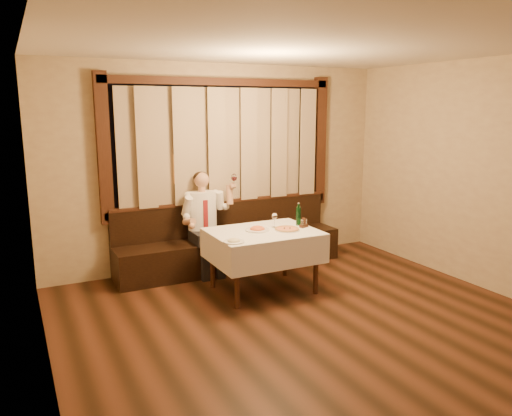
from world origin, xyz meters
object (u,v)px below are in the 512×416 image
banquette (230,246)px  pasta_cream (234,239)px  pasta_red (257,227)px  green_bottle (298,216)px  cruet_caddy (304,224)px  seated_man (205,215)px  dining_table (263,239)px  pizza (287,229)px

banquette → pasta_cream: (-0.53, -1.34, 0.48)m
pasta_red → green_bottle: bearing=2.3°
green_bottle → cruet_caddy: size_ratio=2.37×
cruet_caddy → banquette: bearing=99.9°
pasta_red → cruet_caddy: (0.59, -0.11, 0.00)m
banquette → green_bottle: size_ratio=11.13×
green_bottle → seated_man: 1.27m
pasta_red → pasta_cream: (-0.47, -0.36, -0.01)m
cruet_caddy → seated_man: 1.36m
pasta_cream → seated_man: bearing=83.9°
green_bottle → seated_man: size_ratio=0.21×
dining_table → seated_man: 1.03m
dining_table → green_bottle: green_bottle is taller
pasta_red → cruet_caddy: cruet_caddy is taller
banquette → pasta_cream: size_ratio=13.68×
banquette → seated_man: seated_man is taller
banquette → seated_man: (-0.40, -0.09, 0.49)m
pasta_cream → seated_man: seated_man is taller
pasta_red → pizza: bearing=-22.9°
pasta_red → seated_man: bearing=110.7°
pizza → seated_man: (-0.67, 1.03, 0.04)m
dining_table → cruet_caddy: (0.53, -0.06, 0.15)m
pasta_cream → seated_man: size_ratio=0.17×
pasta_red → green_bottle: 0.60m
pizza → cruet_caddy: bearing=7.5°
pasta_cream → cruet_caddy: size_ratio=1.93×
pizza → dining_table: bearing=160.1°
pizza → pasta_cream: (-0.80, -0.22, 0.02)m
dining_table → banquette: bearing=90.0°
pizza → pasta_red: (-0.33, 0.14, 0.03)m
banquette → pizza: (0.27, -1.12, 0.46)m
pizza → green_bottle: 0.33m
green_bottle → seated_man: (-0.93, 0.87, -0.07)m
dining_table → pasta_red: bearing=145.0°
pasta_red → cruet_caddy: size_ratio=2.40×
pasta_cream → cruet_caddy: (1.06, 0.25, 0.01)m
banquette → seated_man: bearing=-167.4°
pasta_red → green_bottle: (0.59, 0.02, 0.08)m
pizza → pasta_red: 0.36m
dining_table → pasta_cream: bearing=-149.2°
banquette → cruet_caddy: banquette is taller
banquette → pasta_red: bearing=-93.5°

